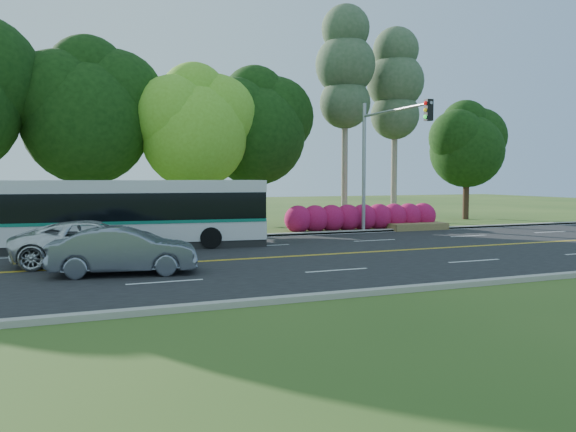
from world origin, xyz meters
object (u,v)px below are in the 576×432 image
object	(u,v)px
transit_bus	(134,215)
suv	(95,242)
traffic_signal	(382,145)
sedan	(124,251)

from	to	relation	value
transit_bus	suv	xyz separation A→B (m)	(-1.74, -3.89, -0.67)
traffic_signal	suv	xyz separation A→B (m)	(-14.19, -4.56, -3.90)
transit_bus	sedan	xyz separation A→B (m)	(-1.00, -6.48, -0.69)
suv	transit_bus	bearing A→B (deg)	-19.80
sedan	suv	world-z (taller)	suv
traffic_signal	sedan	world-z (taller)	traffic_signal
sedan	transit_bus	bearing A→B (deg)	1.02
transit_bus	suv	size ratio (longest dim) A/B	2.06
transit_bus	suv	bearing A→B (deg)	-108.62
traffic_signal	transit_bus	distance (m)	12.88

